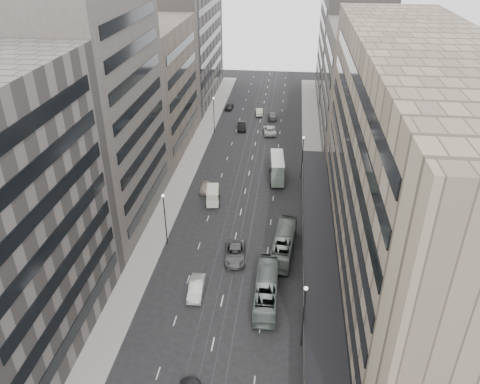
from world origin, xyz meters
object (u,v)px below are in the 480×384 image
at_px(panel_van, 213,195).
at_px(sedan_1, 196,288).
at_px(double_decker, 277,168).
at_px(sedan_2, 235,253).
at_px(bus_far, 284,243).
at_px(bus_near, 266,289).

relative_size(panel_van, sedan_1, 0.90).
height_order(panel_van, sedan_1, panel_van).
distance_m(double_decker, sedan_2, 24.85).
xyz_separation_m(panel_van, sedan_1, (1.57, -22.23, -0.67)).
relative_size(bus_far, panel_van, 2.47).
height_order(sedan_1, sedan_2, sedan_2).
bearing_deg(bus_far, double_decker, -79.77).
xyz_separation_m(double_decker, panel_van, (-10.23, -9.80, -0.87)).
distance_m(bus_near, sedan_2, 9.17).
relative_size(bus_far, sedan_2, 1.85).
bearing_deg(panel_van, bus_near, -72.61).
xyz_separation_m(bus_far, sedan_1, (-10.61, -9.76, -0.73)).
bearing_deg(sedan_1, sedan_2, 59.80).
bearing_deg(panel_van, sedan_1, -93.49).
height_order(bus_near, sedan_2, bus_near).
distance_m(panel_van, sedan_1, 22.30).
xyz_separation_m(bus_far, double_decker, (-1.95, 22.28, 0.81)).
bearing_deg(bus_far, sedan_1, 47.82).
distance_m(sedan_1, sedan_2, 8.64).
height_order(bus_near, bus_far, bus_far).
height_order(bus_near, double_decker, double_decker).
bearing_deg(sedan_1, bus_far, 39.59).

